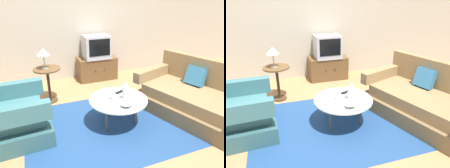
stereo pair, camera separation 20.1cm
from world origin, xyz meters
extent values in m
plane|color=#AD7F51|center=(0.00, 0.00, 0.00)|extent=(16.00, 16.00, 0.00)
cube|color=#BCB29E|center=(0.00, 2.28, 1.35)|extent=(9.00, 0.12, 2.70)
cube|color=navy|center=(0.14, 0.09, 0.00)|extent=(2.67, 1.86, 0.00)
cube|color=#325C60|center=(-1.26, 0.30, 0.12)|extent=(0.90, 0.95, 0.24)
cube|color=#3D7075|center=(-1.26, 0.30, 0.33)|extent=(0.75, 0.67, 0.18)
cube|color=#3D7075|center=(-1.23, -0.08, 0.53)|extent=(0.86, 0.19, 0.23)
cube|color=#3D7075|center=(-1.28, 0.68, 0.53)|extent=(0.86, 0.19, 0.23)
cube|color=brown|center=(1.35, -0.15, 0.12)|extent=(1.49, 2.02, 0.24)
cube|color=#93754C|center=(1.35, -0.15, 0.33)|extent=(1.26, 1.71, 0.18)
cube|color=#93754C|center=(1.73, -0.02, 0.64)|extent=(0.73, 1.76, 0.44)
cube|color=#93754C|center=(1.07, 0.64, 0.51)|extent=(0.93, 0.44, 0.18)
cube|color=teal|center=(1.53, 0.10, 0.57)|extent=(0.30, 0.36, 0.33)
cylinder|color=#B2C6C1|center=(0.14, 0.09, 0.41)|extent=(0.85, 0.85, 0.02)
cylinder|color=#4C4742|center=(0.11, 0.35, 0.20)|extent=(0.04, 0.04, 0.40)
cylinder|color=#4C4742|center=(-0.09, -0.04, 0.20)|extent=(0.04, 0.04, 0.40)
cylinder|color=#4C4742|center=(0.38, -0.02, 0.20)|extent=(0.04, 0.04, 0.40)
cylinder|color=brown|center=(-0.73, 1.20, 0.62)|extent=(0.46, 0.46, 0.02)
cylinder|color=#47311C|center=(-0.73, 1.20, 0.30)|extent=(0.05, 0.05, 0.61)
cylinder|color=#47311C|center=(-0.73, 1.20, 0.01)|extent=(0.25, 0.25, 0.02)
cube|color=brown|center=(0.40, 1.95, 0.25)|extent=(0.85, 0.45, 0.50)
sphere|color=black|center=(0.30, 1.72, 0.28)|extent=(0.02, 0.02, 0.02)
sphere|color=black|center=(0.50, 1.72, 0.28)|extent=(0.02, 0.02, 0.02)
cube|color=#B7B7BC|center=(0.40, 1.94, 0.75)|extent=(0.56, 0.46, 0.49)
cube|color=black|center=(0.40, 1.71, 0.78)|extent=(0.45, 0.01, 0.35)
cylinder|color=#9E937A|center=(-0.76, 1.18, 0.64)|extent=(0.11, 0.11, 0.02)
cylinder|color=#9E937A|center=(-0.76, 1.18, 0.76)|extent=(0.02, 0.02, 0.22)
cone|color=beige|center=(-0.76, 1.18, 0.93)|extent=(0.22, 0.22, 0.12)
cylinder|color=white|center=(0.25, 0.06, 0.51)|extent=(0.10, 0.10, 0.19)
cone|color=white|center=(0.25, 0.06, 0.64)|extent=(0.09, 0.09, 0.06)
cylinder|color=white|center=(0.07, 0.10, 0.46)|extent=(0.08, 0.08, 0.09)
torus|color=white|center=(0.12, 0.10, 0.46)|extent=(0.06, 0.01, 0.06)
cone|color=silver|center=(0.15, -0.17, 0.44)|extent=(0.16, 0.16, 0.05)
cube|color=black|center=(0.25, 0.27, 0.43)|extent=(0.17, 0.10, 0.02)
cube|color=#B2B2B7|center=(-0.06, 0.24, 0.43)|extent=(0.06, 0.16, 0.02)
camera|label=1|loc=(-0.93, -2.41, 1.82)|focal=33.76mm
camera|label=2|loc=(-0.74, -2.47, 1.82)|focal=33.76mm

